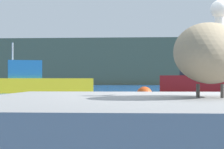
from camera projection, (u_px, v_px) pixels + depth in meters
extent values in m
cube|color=#5B664C|center=(143.00, 63.00, 81.43)|extent=(140.00, 17.13, 8.80)
ellipsoid|color=gray|center=(211.00, 54.00, 3.23)|extent=(0.92, 1.21, 0.49)
cylinder|color=white|center=(220.00, 31.00, 3.57)|extent=(0.09, 0.09, 0.30)
sphere|color=white|center=(220.00, 9.00, 3.58)|extent=(0.17, 0.17, 0.17)
cone|color=gold|center=(224.00, 16.00, 3.80)|extent=(0.18, 0.32, 0.09)
cylinder|color=#4C4742|center=(198.00, 91.00, 3.22)|extent=(0.03, 0.03, 0.11)
cylinder|color=#4C4742|center=(222.00, 91.00, 3.14)|extent=(0.03, 0.03, 0.11)
cube|color=yellow|center=(43.00, 85.00, 30.64)|extent=(7.82, 4.40, 1.11)
cube|color=#1E6099|center=(25.00, 69.00, 30.28)|extent=(2.86, 2.26, 1.36)
cylinder|color=#B2B2B2|center=(12.00, 60.00, 30.04)|extent=(0.12, 0.12, 2.71)
cube|color=red|center=(207.00, 84.00, 30.89)|extent=(7.23, 4.74, 1.34)
cube|color=#2D333D|center=(198.00, 67.00, 31.22)|extent=(2.90, 2.58, 1.33)
sphere|color=#E54C19|center=(144.00, 95.00, 17.33)|extent=(0.70, 0.70, 0.70)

